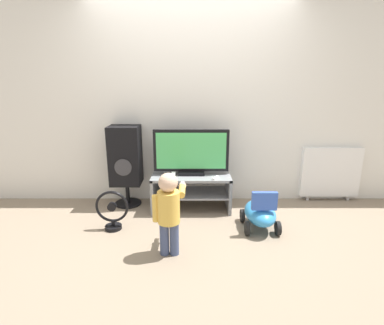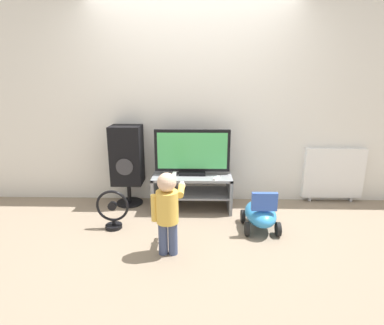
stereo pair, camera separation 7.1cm
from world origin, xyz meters
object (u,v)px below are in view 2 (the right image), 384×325
television (192,153)px  ride_on_toy (260,214)px  radiator (333,173)px  speaker_tower (127,157)px  remote_primary (216,178)px  game_console (174,175)px  floor_fan (113,211)px  child (168,207)px

television → ride_on_toy: television is taller
radiator → television: bearing=-172.7°
speaker_tower → radiator: bearing=3.0°
remote_primary → speaker_tower: 1.15m
remote_primary → speaker_tower: (-1.11, 0.28, 0.18)m
game_console → radiator: 2.07m
speaker_tower → floor_fan: 0.81m
game_console → radiator: (2.04, 0.36, -0.07)m
game_console → radiator: size_ratio=0.24×
game_console → floor_fan: size_ratio=0.42×
floor_fan → radiator: radiator is taller
game_console → child: (0.02, -0.94, 0.00)m
television → floor_fan: 1.14m
television → game_console: (-0.21, -0.12, -0.25)m
speaker_tower → game_console: bearing=-19.7°
game_console → radiator: bearing=9.9°
floor_fan → game_console: bearing=36.7°
child → speaker_tower: 1.33m
ride_on_toy → radiator: size_ratio=0.71×
television → ride_on_toy: (0.74, -0.57, -0.53)m
remote_primary → radiator: radiator is taller
television → remote_primary: 0.43m
television → remote_primary: television is taller
television → floor_fan: (-0.84, -0.59, -0.51)m
television → speaker_tower: size_ratio=0.89×
remote_primary → child: bearing=-118.7°
remote_primary → speaker_tower: bearing=165.8°
speaker_tower → radiator: speaker_tower is taller
child → ride_on_toy: bearing=27.7°
remote_primary → radiator: (1.54, 0.42, -0.06)m
radiator → game_console: bearing=-170.1°
speaker_tower → ride_on_toy: bearing=-23.1°
child → ride_on_toy: size_ratio=1.43×
remote_primary → television: bearing=147.1°
game_console → ride_on_toy: game_console is taller
speaker_tower → floor_fan: (-0.02, -0.68, -0.43)m
game_console → remote_primary: game_console is taller
television → child: (-0.19, -1.06, -0.25)m
speaker_tower → remote_primary: bearing=-14.2°
television → remote_primary: bearing=-32.9°
game_console → remote_primary: bearing=-7.1°
game_console → speaker_tower: bearing=160.3°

